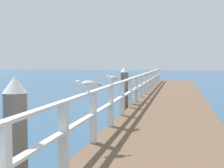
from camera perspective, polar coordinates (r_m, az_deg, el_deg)
The scene contains 6 objects.
pier_deck at distance 13.72m, azimuth 10.20°, elevation -3.47°, with size 2.64×26.66×0.51m, color brown.
pier_railing at distance 13.72m, azimuth 5.06°, elevation 0.13°, with size 0.12×25.18×0.95m.
dock_piling_near at distance 4.20m, azimuth -16.18°, elevation -11.02°, with size 0.29×0.29×1.81m.
dock_piling_far at distance 11.83m, azimuth 2.16°, elevation -1.35°, with size 0.29×0.29×1.81m.
seagull_foreground at distance 5.69m, azimuth -4.16°, elevation -0.07°, with size 0.45×0.26×0.21m.
seagull_background at distance 7.67m, azimuth -0.02°, elevation 0.94°, with size 0.23×0.47×0.21m.
Camera 1 is at (0.28, -0.27, 1.98)m, focal length 53.21 mm.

